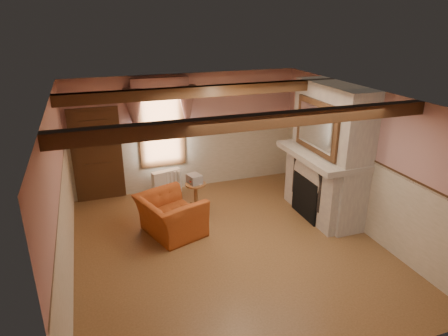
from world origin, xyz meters
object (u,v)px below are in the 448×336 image
object	(u,v)px
oil_lamp	(314,141)
side_table	(196,195)
radiator	(167,182)
mantel_clock	(303,137)
bowl	(317,147)
armchair	(171,215)

from	to	relation	value
oil_lamp	side_table	bearing A→B (deg)	158.99
side_table	oil_lamp	distance (m)	2.84
radiator	mantel_clock	world-z (taller)	mantel_clock
bowl	side_table	bearing A→B (deg)	156.42
bowl	oil_lamp	world-z (taller)	oil_lamp
side_table	mantel_clock	xyz separation A→B (m)	(2.36, -0.44, 1.25)
side_table	radiator	world-z (taller)	radiator
armchair	mantel_clock	world-z (taller)	mantel_clock
armchair	mantel_clock	bearing A→B (deg)	-99.07
armchair	bowl	bearing A→B (deg)	-109.75
radiator	bowl	bearing A→B (deg)	-47.82
radiator	oil_lamp	xyz separation A→B (m)	(2.85, -1.76, 1.26)
mantel_clock	oil_lamp	size ratio (longest dim) A/B	0.86
bowl	mantel_clock	world-z (taller)	mantel_clock
armchair	side_table	xyz separation A→B (m)	(0.78, 1.00, -0.12)
mantel_clock	oil_lamp	xyz separation A→B (m)	(0.00, -0.47, 0.04)
side_table	radiator	distance (m)	0.98
radiator	oil_lamp	size ratio (longest dim) A/B	2.50
mantel_clock	oil_lamp	bearing A→B (deg)	-90.00
armchair	bowl	world-z (taller)	bowl
side_table	oil_lamp	bearing A→B (deg)	-21.01
radiator	bowl	distance (m)	3.61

